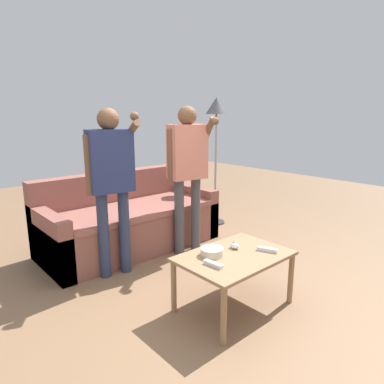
{
  "coord_description": "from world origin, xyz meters",
  "views": [
    {
      "loc": [
        -1.82,
        -1.85,
        1.53
      ],
      "look_at": [
        0.12,
        0.33,
        0.86
      ],
      "focal_mm": 31.91,
      "sensor_mm": 36.0,
      "label": 1
    }
  ],
  "objects_px": {
    "game_remote_nunchuk": "(235,246)",
    "game_remote_wand_far": "(213,264)",
    "player_left": "(111,173)",
    "couch": "(129,221)",
    "coffee_table": "(234,262)",
    "snack_bowl": "(212,252)",
    "floor_lamp": "(216,118)",
    "game_remote_wand_near": "(267,250)",
    "player_right": "(188,163)"
  },
  "relations": [
    {
      "from": "game_remote_nunchuk",
      "to": "game_remote_wand_far",
      "type": "bearing_deg",
      "value": -162.18
    },
    {
      "from": "player_left",
      "to": "game_remote_nunchuk",
      "type": "bearing_deg",
      "value": -64.65
    },
    {
      "from": "couch",
      "to": "player_left",
      "type": "xyz_separation_m",
      "value": [
        -0.48,
        -0.53,
        0.69
      ]
    },
    {
      "from": "coffee_table",
      "to": "snack_bowl",
      "type": "relative_size",
      "value": 4.89
    },
    {
      "from": "couch",
      "to": "snack_bowl",
      "type": "relative_size",
      "value": 11.2
    },
    {
      "from": "floor_lamp",
      "to": "game_remote_wand_near",
      "type": "distance_m",
      "value": 2.36
    },
    {
      "from": "player_right",
      "to": "player_left",
      "type": "xyz_separation_m",
      "value": [
        -0.89,
        0.05,
        -0.02
      ]
    },
    {
      "from": "floor_lamp",
      "to": "game_remote_wand_far",
      "type": "distance_m",
      "value": 2.6
    },
    {
      "from": "floor_lamp",
      "to": "player_right",
      "type": "distance_m",
      "value": 1.2
    },
    {
      "from": "player_right",
      "to": "game_remote_wand_near",
      "type": "height_order",
      "value": "player_right"
    },
    {
      "from": "game_remote_wand_near",
      "to": "snack_bowl",
      "type": "bearing_deg",
      "value": 148.12
    },
    {
      "from": "couch",
      "to": "game_remote_wand_far",
      "type": "distance_m",
      "value": 1.76
    },
    {
      "from": "floor_lamp",
      "to": "game_remote_wand_far",
      "type": "height_order",
      "value": "floor_lamp"
    },
    {
      "from": "couch",
      "to": "floor_lamp",
      "type": "bearing_deg",
      "value": -1.86
    },
    {
      "from": "coffee_table",
      "to": "game_remote_nunchuk",
      "type": "distance_m",
      "value": 0.15
    },
    {
      "from": "game_remote_nunchuk",
      "to": "floor_lamp",
      "type": "relative_size",
      "value": 0.05
    },
    {
      "from": "couch",
      "to": "game_remote_wand_near",
      "type": "height_order",
      "value": "couch"
    },
    {
      "from": "floor_lamp",
      "to": "game_remote_wand_near",
      "type": "bearing_deg",
      "value": -124.26
    },
    {
      "from": "coffee_table",
      "to": "player_right",
      "type": "height_order",
      "value": "player_right"
    },
    {
      "from": "couch",
      "to": "player_right",
      "type": "height_order",
      "value": "player_right"
    },
    {
      "from": "snack_bowl",
      "to": "couch",
      "type": "bearing_deg",
      "value": 82.34
    },
    {
      "from": "couch",
      "to": "game_remote_nunchuk",
      "type": "relative_size",
      "value": 22.64
    },
    {
      "from": "coffee_table",
      "to": "floor_lamp",
      "type": "bearing_deg",
      "value": 48.43
    },
    {
      "from": "coffee_table",
      "to": "snack_bowl",
      "type": "xyz_separation_m",
      "value": [
        -0.14,
        0.11,
        0.09
      ]
    },
    {
      "from": "game_remote_nunchuk",
      "to": "game_remote_wand_far",
      "type": "distance_m",
      "value": 0.38
    },
    {
      "from": "coffee_table",
      "to": "floor_lamp",
      "type": "relative_size",
      "value": 0.5
    },
    {
      "from": "coffee_table",
      "to": "player_left",
      "type": "height_order",
      "value": "player_left"
    },
    {
      "from": "game_remote_wand_far",
      "to": "couch",
      "type": "bearing_deg",
      "value": 78.76
    },
    {
      "from": "couch",
      "to": "game_remote_wand_near",
      "type": "xyz_separation_m",
      "value": [
        0.18,
        -1.81,
        0.16
      ]
    },
    {
      "from": "floor_lamp",
      "to": "player_left",
      "type": "bearing_deg",
      "value": -165.48
    },
    {
      "from": "player_left",
      "to": "game_remote_wand_far",
      "type": "bearing_deg",
      "value": -83.24
    },
    {
      "from": "game_remote_wand_far",
      "to": "player_left",
      "type": "bearing_deg",
      "value": 96.76
    },
    {
      "from": "game_remote_nunchuk",
      "to": "floor_lamp",
      "type": "bearing_deg",
      "value": 48.87
    },
    {
      "from": "game_remote_nunchuk",
      "to": "game_remote_wand_near",
      "type": "height_order",
      "value": "game_remote_nunchuk"
    },
    {
      "from": "game_remote_wand_far",
      "to": "player_right",
      "type": "bearing_deg",
      "value": 56.79
    },
    {
      "from": "player_left",
      "to": "game_remote_wand_far",
      "type": "distance_m",
      "value": 1.31
    },
    {
      "from": "player_left",
      "to": "game_remote_wand_far",
      "type": "relative_size",
      "value": 9.72
    },
    {
      "from": "player_left",
      "to": "game_remote_wand_far",
      "type": "xyz_separation_m",
      "value": [
        0.14,
        -1.19,
        -0.53
      ]
    },
    {
      "from": "floor_lamp",
      "to": "game_remote_wand_far",
      "type": "xyz_separation_m",
      "value": [
        -1.72,
        -1.67,
        -1.0
      ]
    },
    {
      "from": "couch",
      "to": "player_left",
      "type": "relative_size",
      "value": 1.26
    },
    {
      "from": "couch",
      "to": "snack_bowl",
      "type": "bearing_deg",
      "value": -97.66
    },
    {
      "from": "couch",
      "to": "player_right",
      "type": "distance_m",
      "value": 1.0
    },
    {
      "from": "game_remote_wand_far",
      "to": "coffee_table",
      "type": "bearing_deg",
      "value": 7.13
    },
    {
      "from": "player_left",
      "to": "game_remote_wand_near",
      "type": "height_order",
      "value": "player_left"
    },
    {
      "from": "player_right",
      "to": "snack_bowl",
      "type": "bearing_deg",
      "value": -121.75
    },
    {
      "from": "coffee_table",
      "to": "game_remote_wand_near",
      "type": "height_order",
      "value": "game_remote_wand_near"
    },
    {
      "from": "snack_bowl",
      "to": "coffee_table",
      "type": "bearing_deg",
      "value": -37.81
    },
    {
      "from": "couch",
      "to": "game_remote_nunchuk",
      "type": "distance_m",
      "value": 1.61
    },
    {
      "from": "game_remote_nunchuk",
      "to": "floor_lamp",
      "type": "distance_m",
      "value": 2.29
    },
    {
      "from": "coffee_table",
      "to": "player_right",
      "type": "xyz_separation_m",
      "value": [
        0.47,
        1.1,
        0.62
      ]
    }
  ]
}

